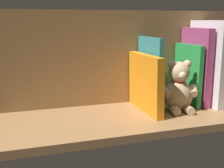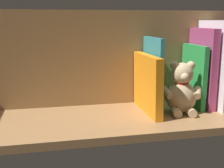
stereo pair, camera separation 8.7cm
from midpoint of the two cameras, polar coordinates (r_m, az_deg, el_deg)
name	(u,v)px [view 2 (the right image)]	position (r cm, az deg, el deg)	size (l,w,h in cm)	color
ground_plane	(112,119)	(89.41, 2.79, -6.81)	(116.39, 31.82, 2.20)	#A87A4C
shelf_back_panel	(103,58)	(98.59, 0.82, 4.91)	(116.39, 1.50, 30.98)	olive
dictionary_thick_white	(218,64)	(103.82, 21.83, 3.51)	(5.60, 18.03, 27.77)	white
book_4	(202,68)	(102.55, 19.13, 2.92)	(2.36, 15.50, 25.31)	#B23F72
book_5	(193,76)	(101.74, 17.65, 1.45)	(1.56, 15.13, 20.07)	green
teddy_bear	(182,90)	(93.77, 15.73, -1.21)	(12.66, 11.31, 15.87)	#D1B284
book_6	(152,74)	(95.05, 10.32, 1.90)	(1.25, 15.61, 22.66)	teal
book_7	(147,84)	(92.14, 9.42, 0.02)	(2.30, 20.97, 17.65)	orange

